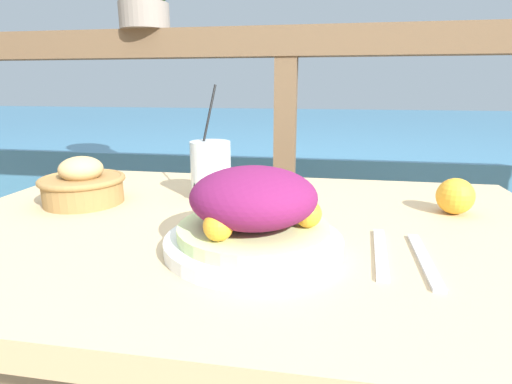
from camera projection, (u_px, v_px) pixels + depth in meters
The scene contains 9 objects.
patio_table at pixel (246, 274), 0.73m from camera, with size 1.10×0.74×0.71m.
railing_fence at pixel (285, 119), 1.32m from camera, with size 2.80×0.08×1.12m.
sea_backdrop at pixel (310, 154), 3.83m from camera, with size 12.00×4.00×0.61m.
salad_plate at pixel (253, 215), 0.58m from camera, with size 0.26×0.26×0.12m.
drink_glass at pixel (211, 170), 0.84m from camera, with size 0.08×0.09×0.24m.
bread_basket at pixel (83, 184), 0.81m from camera, with size 0.17×0.17×0.10m.
fork at pixel (381, 252), 0.57m from camera, with size 0.03×0.18×0.00m.
knife at pixel (424, 259), 0.55m from camera, with size 0.02×0.18×0.00m.
orange_near_basket at pixel (455, 196), 0.74m from camera, with size 0.07×0.07×0.07m.
Camera 1 is at (0.13, -0.65, 0.95)m, focal length 28.00 mm.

